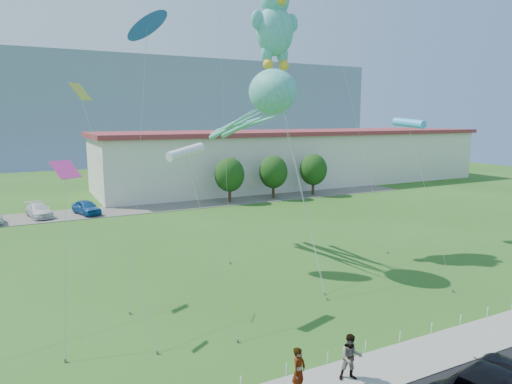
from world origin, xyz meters
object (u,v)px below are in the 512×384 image
pedestrian_left (299,371)px  parked_car_blue (86,207)px  pedestrian_right (351,357)px  octopus_kite (262,105)px  teddy_bear_kite (275,24)px  parked_car_white (39,210)px  warehouse (299,157)px

pedestrian_left → parked_car_blue: pedestrian_left is taller
pedestrian_right → parked_car_blue: 37.63m
pedestrian_left → pedestrian_right: size_ratio=0.99×
octopus_kite → pedestrian_right: bearing=-104.6°
pedestrian_left → teddy_bear_kite: 24.84m
parked_car_blue → pedestrian_right: bearing=-99.2°
pedestrian_left → parked_car_white: pedestrian_left is taller
parked_car_white → octopus_kite: size_ratio=0.34×
warehouse → octopus_kite: (-23.16, -32.00, 6.79)m
pedestrian_right → teddy_bear_kite: teddy_bear_kite is taller
pedestrian_left → parked_car_white: size_ratio=0.38×
pedestrian_left → pedestrian_right: 2.32m
pedestrian_left → pedestrian_right: bearing=-31.0°
parked_car_white → octopus_kite: 28.76m
warehouse → pedestrian_right: bearing=-120.0°
octopus_kite → teddy_bear_kite: size_ratio=0.71×
warehouse → teddy_bear_kite: (-20.81, -29.53, 12.64)m
pedestrian_left → teddy_bear_kite: size_ratio=0.09×
pedestrian_left → pedestrian_right: pedestrian_right is taller
pedestrian_right → octopus_kite: octopus_kite is taller
parked_car_white → octopus_kite: octopus_kite is taller
warehouse → pedestrian_left: 55.27m
octopus_kite → teddy_bear_kite: (2.35, 2.47, 5.85)m
octopus_kite → teddy_bear_kite: 6.77m
parked_car_white → octopus_kite: (13.61, -23.20, 10.17)m
warehouse → pedestrian_right: size_ratio=33.40×
pedestrian_left → parked_car_blue: bearing=65.4°
teddy_bear_kite → pedestrian_right: bearing=-109.8°
pedestrian_left → parked_car_white: bearing=72.0°
warehouse → teddy_bear_kite: 38.28m
parked_car_white → teddy_bear_kite: 30.68m
warehouse → teddy_bear_kite: bearing=-125.2°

